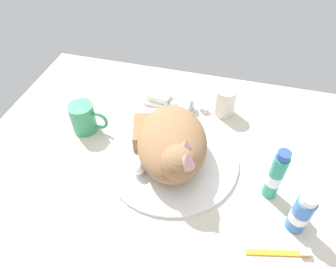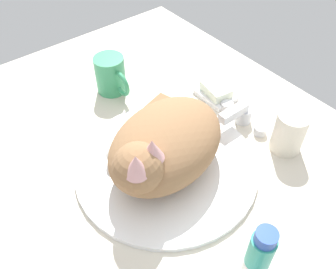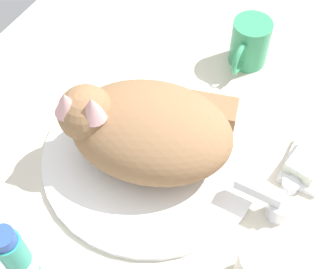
{
  "view_description": "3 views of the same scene",
  "coord_description": "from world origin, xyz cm",
  "px_view_note": "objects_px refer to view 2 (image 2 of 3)",
  "views": [
    {
      "loc": [
        12.47,
        -51.84,
        65.04
      ],
      "look_at": [
        -2.07,
        3.81,
        5.4
      ],
      "focal_mm": 33.0,
      "sensor_mm": 36.0,
      "label": 1
    },
    {
      "loc": [
        35.49,
        -27.81,
        55.43
      ],
      "look_at": [
        -1.33,
        1.45,
        7.38
      ],
      "focal_mm": 38.46,
      "sensor_mm": 36.0,
      "label": 2
    },
    {
      "loc": [
        35.37,
        22.28,
        64.85
      ],
      "look_at": [
        -1.26,
        2.22,
        6.07
      ],
      "focal_mm": 50.19,
      "sensor_mm": 36.0,
      "label": 3
    }
  ],
  "objects_px": {
    "coffee_mug": "(111,75)",
    "toothpaste_bottle": "(256,263)",
    "rinse_cup": "(289,132)",
    "faucet": "(241,115)",
    "cat": "(162,145)",
    "soap_bar": "(216,90)"
  },
  "relations": [
    {
      "from": "cat",
      "to": "coffee_mug",
      "type": "bearing_deg",
      "value": 167.7
    },
    {
      "from": "coffee_mug",
      "to": "toothpaste_bottle",
      "type": "xyz_separation_m",
      "value": [
        0.53,
        -0.09,
        0.03
      ]
    },
    {
      "from": "rinse_cup",
      "to": "toothpaste_bottle",
      "type": "bearing_deg",
      "value": -61.34
    },
    {
      "from": "cat",
      "to": "rinse_cup",
      "type": "distance_m",
      "value": 0.26
    },
    {
      "from": "coffee_mug",
      "to": "faucet",
      "type": "bearing_deg",
      "value": 30.01
    },
    {
      "from": "faucet",
      "to": "rinse_cup",
      "type": "xyz_separation_m",
      "value": [
        0.11,
        0.02,
        0.02
      ]
    },
    {
      "from": "faucet",
      "to": "rinse_cup",
      "type": "distance_m",
      "value": 0.11
    },
    {
      "from": "coffee_mug",
      "to": "rinse_cup",
      "type": "xyz_separation_m",
      "value": [
        0.38,
        0.18,
        -0.0
      ]
    },
    {
      "from": "soap_bar",
      "to": "toothpaste_bottle",
      "type": "bearing_deg",
      "value": -37.33
    },
    {
      "from": "cat",
      "to": "coffee_mug",
      "type": "height_order",
      "value": "cat"
    },
    {
      "from": "toothpaste_bottle",
      "to": "cat",
      "type": "bearing_deg",
      "value": 172.53
    },
    {
      "from": "coffee_mug",
      "to": "rinse_cup",
      "type": "relative_size",
      "value": 1.27
    },
    {
      "from": "faucet",
      "to": "toothpaste_bottle",
      "type": "bearing_deg",
      "value": -44.28
    },
    {
      "from": "faucet",
      "to": "soap_bar",
      "type": "height_order",
      "value": "faucet"
    },
    {
      "from": "faucet",
      "to": "coffee_mug",
      "type": "height_order",
      "value": "coffee_mug"
    },
    {
      "from": "coffee_mug",
      "to": "rinse_cup",
      "type": "distance_m",
      "value": 0.42
    },
    {
      "from": "faucet",
      "to": "cat",
      "type": "height_order",
      "value": "cat"
    },
    {
      "from": "coffee_mug",
      "to": "toothpaste_bottle",
      "type": "distance_m",
      "value": 0.54
    },
    {
      "from": "coffee_mug",
      "to": "toothpaste_bottle",
      "type": "bearing_deg",
      "value": -9.98
    },
    {
      "from": "soap_bar",
      "to": "faucet",
      "type": "bearing_deg",
      "value": -11.51
    },
    {
      "from": "coffee_mug",
      "to": "rinse_cup",
      "type": "bearing_deg",
      "value": 24.74
    },
    {
      "from": "toothpaste_bottle",
      "to": "soap_bar",
      "type": "bearing_deg",
      "value": 142.67
    }
  ]
}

